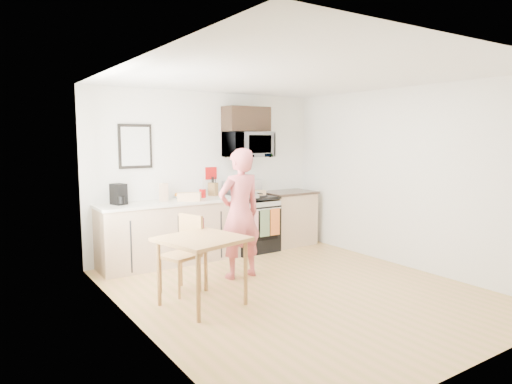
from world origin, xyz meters
TOP-DOWN VIEW (x-y plane):
  - floor at (0.00, 0.00)m, footprint 4.60×4.60m
  - back_wall at (0.00, 2.30)m, footprint 4.00×0.04m
  - front_wall at (0.00, -2.30)m, footprint 4.00×0.04m
  - left_wall at (-2.00, 0.00)m, footprint 0.04×4.60m
  - right_wall at (2.00, 0.00)m, footprint 0.04×4.60m
  - ceiling at (0.00, 0.00)m, footprint 4.00×4.60m
  - window at (-1.96, 0.80)m, footprint 0.06×1.40m
  - cabinet_left at (-0.80, 2.00)m, footprint 2.10×0.60m
  - countertop_left at (-0.80, 2.00)m, footprint 2.14×0.64m
  - cabinet_right at (1.43, 2.00)m, footprint 0.84×0.60m
  - countertop_right at (1.43, 2.00)m, footprint 0.88×0.64m
  - range at (0.63, 1.98)m, footprint 0.76×0.70m
  - microwave at (0.63, 2.08)m, footprint 0.76×0.51m
  - upper_cabinet at (0.63, 2.12)m, footprint 0.76×0.35m
  - wall_art at (-1.20, 2.28)m, footprint 0.50×0.04m
  - wall_trivet at (0.05, 2.28)m, footprint 0.20×0.02m
  - person at (-0.30, 0.84)m, footprint 0.64×0.43m
  - dining_table at (-1.19, 0.19)m, footprint 0.87×0.87m
  - chair at (-1.10, 0.76)m, footprint 0.53×0.50m
  - knife_block at (0.04, 2.21)m, footprint 0.14×0.16m
  - utensil_crock at (-0.21, 2.09)m, footprint 0.11×0.11m
  - fruit_bowl at (-0.55, 2.18)m, footprint 0.25×0.25m
  - milk_carton at (-0.87, 2.05)m, footprint 0.11×0.11m
  - coffee_maker at (-1.53, 2.08)m, footprint 0.22×0.27m
  - bread_bag at (-0.54, 1.87)m, footprint 0.37×0.32m
  - cake at (0.73, 1.88)m, footprint 0.26×0.26m
  - kettle at (0.47, 2.08)m, footprint 0.20×0.20m
  - pot at (0.53, 1.75)m, footprint 0.18×0.30m

SIDE VIEW (x-z plane):
  - floor at x=0.00m, z-range 0.00..0.00m
  - range at x=0.63m, z-range -0.14..1.02m
  - cabinet_left at x=-0.80m, z-range 0.00..0.90m
  - cabinet_right at x=1.43m, z-range 0.00..0.90m
  - chair at x=-1.10m, z-range 0.14..1.07m
  - dining_table at x=-1.19m, z-range 0.30..1.08m
  - person at x=-0.30m, z-range 0.00..1.74m
  - countertop_left at x=-0.80m, z-range 0.90..0.94m
  - countertop_right at x=1.43m, z-range 0.90..0.94m
  - cake at x=0.73m, z-range 0.92..1.01m
  - pot at x=0.53m, z-range 0.93..1.01m
  - fruit_bowl at x=-0.55m, z-range 0.93..1.03m
  - bread_bag at x=-0.54m, z-range 0.94..1.06m
  - kettle at x=0.47m, z-range 0.91..1.16m
  - knife_block at x=0.04m, z-range 0.94..1.15m
  - utensil_crock at x=-0.21m, z-range 0.91..1.23m
  - milk_carton at x=-0.87m, z-range 0.94..1.21m
  - coffee_maker at x=-1.53m, z-range 0.93..1.22m
  - back_wall at x=0.00m, z-range 0.00..2.60m
  - front_wall at x=0.00m, z-range 0.00..2.60m
  - left_wall at x=-2.00m, z-range 0.00..2.60m
  - right_wall at x=2.00m, z-range 0.00..2.60m
  - wall_trivet at x=0.05m, z-range 1.20..1.40m
  - window at x=-1.96m, z-range 0.80..2.30m
  - wall_art at x=-1.20m, z-range 1.43..2.08m
  - microwave at x=0.63m, z-range 1.55..1.97m
  - upper_cabinet at x=0.63m, z-range 1.98..2.38m
  - ceiling at x=0.00m, z-range 2.58..2.62m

